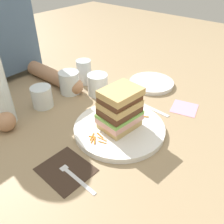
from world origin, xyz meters
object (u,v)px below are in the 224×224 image
object	(u,v)px
napkin_dark	(66,170)
knife	(146,106)
sandwich	(120,109)
empty_tumbler_0	(70,82)
empty_tumbler_1	(84,72)
side_plate	(151,83)
empty_tumbler_2	(42,97)
main_plate	(119,128)
fork	(71,173)
juice_glass	(98,85)
napkin_pink	(184,108)

from	to	relation	value
napkin_dark	knife	distance (m)	0.39
sandwich	empty_tumbler_0	world-z (taller)	sandwich
sandwich	empty_tumbler_1	distance (m)	0.35
side_plate	empty_tumbler_0	bearing A→B (deg)	140.35
empty_tumbler_2	empty_tumbler_1	bearing A→B (deg)	3.32
sandwich	empty_tumbler_0	size ratio (longest dim) A/B	1.52
main_plate	fork	size ratio (longest dim) A/B	1.70
knife	fork	bearing A→B (deg)	-176.17
knife	juice_glass	size ratio (longest dim) A/B	2.44
main_plate	fork	world-z (taller)	main_plate
main_plate	knife	world-z (taller)	main_plate
empty_tumbler_2	napkin_pink	world-z (taller)	empty_tumbler_2
side_plate	napkin_pink	bearing A→B (deg)	-111.70
knife	empty_tumbler_0	xyz separation A→B (m)	(-0.11, 0.29, 0.04)
napkin_pink	juice_glass	bearing A→B (deg)	111.91
side_plate	empty_tumbler_1	bearing A→B (deg)	125.77
sandwich	fork	bearing A→B (deg)	-175.94
knife	empty_tumbler_1	world-z (taller)	empty_tumbler_1
napkin_dark	napkin_pink	size ratio (longest dim) A/B	1.46
juice_glass	empty_tumbler_0	world-z (taller)	empty_tumbler_0
sandwich	fork	xyz separation A→B (m)	(-0.22, -0.02, -0.08)
empty_tumbler_0	side_plate	distance (m)	0.34
fork	juice_glass	distance (m)	0.41
empty_tumbler_0	side_plate	bearing A→B (deg)	-39.65
main_plate	side_plate	size ratio (longest dim) A/B	1.56
empty_tumbler_0	side_plate	size ratio (longest dim) A/B	0.48
empty_tumbler_1	empty_tumbler_2	world-z (taller)	empty_tumbler_1
fork	side_plate	bearing A→B (deg)	10.47
sandwich	main_plate	bearing A→B (deg)	114.89
main_plate	sandwich	world-z (taller)	sandwich
napkin_dark	main_plate	bearing A→B (deg)	-1.77
empty_tumbler_0	empty_tumbler_2	world-z (taller)	empty_tumbler_0
fork	knife	size ratio (longest dim) A/B	0.83
fork	empty_tumbler_2	xyz separation A→B (m)	(0.15, 0.31, 0.03)
knife	napkin_dark	bearing A→B (deg)	-179.46
empty_tumbler_1	side_plate	bearing A→B (deg)	-54.23
fork	empty_tumbler_1	size ratio (longest dim) A/B	1.67
knife	empty_tumbler_1	size ratio (longest dim) A/B	2.01
juice_glass	empty_tumbler_2	bearing A→B (deg)	153.69
napkin_dark	side_plate	bearing A→B (deg)	8.17
empty_tumbler_1	empty_tumbler_2	size ratio (longest dim) A/B	1.30
juice_glass	empty_tumbler_0	bearing A→B (deg)	123.38
juice_glass	empty_tumbler_2	distance (m)	0.21
juice_glass	empty_tumbler_1	size ratio (longest dim) A/B	0.83
fork	empty_tumbler_2	world-z (taller)	empty_tumbler_2
fork	juice_glass	bearing A→B (deg)	32.98
side_plate	juice_glass	bearing A→B (deg)	148.38
napkin_dark	empty_tumbler_1	distance (m)	0.48
fork	main_plate	bearing A→B (deg)	4.14
empty_tumbler_0	napkin_pink	world-z (taller)	empty_tumbler_0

